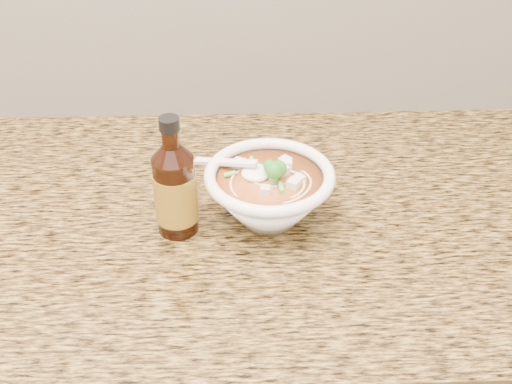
{
  "coord_description": "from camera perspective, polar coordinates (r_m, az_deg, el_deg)",
  "views": [
    {
      "loc": [
        0.26,
        0.87,
        1.52
      ],
      "look_at": [
        0.29,
        1.65,
        0.95
      ],
      "focal_mm": 45.0,
      "sensor_mm": 36.0,
      "label": 1
    }
  ],
  "objects": [
    {
      "name": "soup_bowl",
      "position": [
        0.97,
        1.17,
        -0.19
      ],
      "size": [
        0.21,
        0.2,
        0.11
      ],
      "rotation": [
        0.0,
        0.0,
        -0.13
      ],
      "color": "white",
      "rests_on": "counter_slab"
    },
    {
      "name": "counter_slab",
      "position": [
        1.06,
        -15.97,
        -2.59
      ],
      "size": [
        4.0,
        0.68,
        0.04
      ],
      "primitive_type": "cube",
      "color": "olive",
      "rests_on": "cabinet"
    },
    {
      "name": "hot_sauce_bottle",
      "position": [
        0.94,
        -7.2,
        0.19
      ],
      "size": [
        0.06,
        0.06,
        0.19
      ],
      "rotation": [
        0.0,
        0.0,
        -0.03
      ],
      "color": "#331207",
      "rests_on": "counter_slab"
    }
  ]
}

